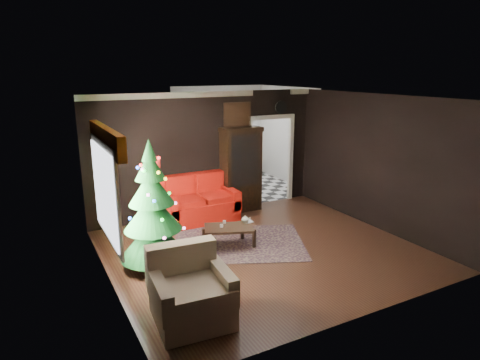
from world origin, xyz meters
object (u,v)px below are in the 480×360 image
wall_clock (281,107)px  loveseat (200,199)px  armchair (191,289)px  coffee_table (229,237)px  teapot (245,220)px  christmas_tree (152,208)px  floor_lamp (156,195)px  kitchen_table (237,178)px  curio_cabinet (241,171)px

wall_clock → loveseat: bearing=-170.3°
armchair → coffee_table: size_ratio=1.16×
armchair → coffee_table: (1.50, 1.90, -0.24)m
armchair → teapot: bearing=50.7°
teapot → christmas_tree: bearing=-175.4°
floor_lamp → kitchen_table: bearing=34.4°
armchair → teapot: size_ratio=6.76×
kitchen_table → teapot: bearing=-115.2°
curio_cabinet → wall_clock: size_ratio=5.94×
loveseat → armchair: size_ratio=1.63×
curio_cabinet → teapot: bearing=-115.8°
curio_cabinet → coffee_table: (-1.25, -1.86, -0.73)m
curio_cabinet → teapot: (-0.89, -1.83, -0.46)m
armchair → wall_clock: bearing=49.7°
christmas_tree → teapot: bearing=4.6°
kitchen_table → armchair: bearing=-123.2°
armchair → wall_clock: 5.90m
kitchen_table → christmas_tree: bearing=-134.6°
curio_cabinet → christmas_tree: size_ratio=0.87×
loveseat → kitchen_table: loveseat is taller
floor_lamp → kitchen_table: 3.51m
kitchen_table → floor_lamp: bearing=-145.6°
curio_cabinet → coffee_table: curio_cabinet is taller
armchair → kitchen_table: size_ratio=1.39×
curio_cabinet → teapot: 2.09m
teapot → wall_clock: (2.09, 2.01, 1.89)m
coffee_table → curio_cabinet: bearing=56.2°
loveseat → floor_lamp: floor_lamp is taller
kitchen_table → wall_clock: bearing=-66.3°
christmas_tree → armchair: 1.88m
loveseat → armchair: 3.88m
teapot → floor_lamp: bearing=135.9°
curio_cabinet → teapot: size_ratio=12.31×
coffee_table → kitchen_table: 3.80m
armchair → kitchen_table: armchair is taller
christmas_tree → teapot: (1.83, 0.15, -0.56)m
loveseat → kitchen_table: (1.80, 1.65, -0.12)m
kitchen_table → curio_cabinet: bearing=-114.4°
christmas_tree → coffee_table: 1.70m
teapot → kitchen_table: 3.61m
teapot → wall_clock: 3.46m
teapot → wall_clock: wall_clock is taller
floor_lamp → curio_cabinet: bearing=13.6°
loveseat → curio_cabinet: curio_cabinet is taller
coffee_table → teapot: bearing=3.9°
christmas_tree → wall_clock: 4.67m
curio_cabinet → floor_lamp: curio_cabinet is taller
christmas_tree → loveseat: bearing=48.3°
coffee_table → wall_clock: 3.85m
curio_cabinet → coffee_table: 2.36m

